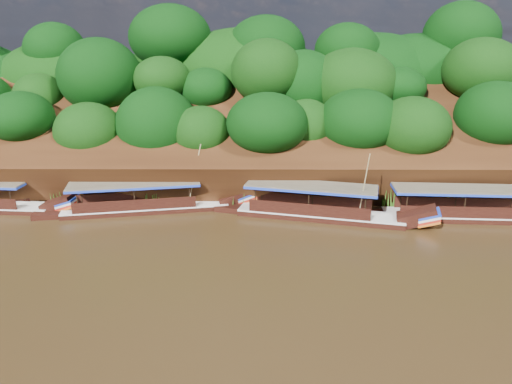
% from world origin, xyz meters
% --- Properties ---
extents(ground, '(160.00, 160.00, 0.00)m').
position_xyz_m(ground, '(0.00, 0.00, 0.00)').
color(ground, black).
rests_on(ground, ground).
extents(riverbank, '(120.00, 30.06, 19.40)m').
position_xyz_m(riverbank, '(-0.01, 22.73, 1.89)').
color(riverbank, black).
rests_on(riverbank, ground).
extents(boat_0, '(15.85, 3.26, 6.39)m').
position_xyz_m(boat_0, '(13.98, 6.80, 0.58)').
color(boat_0, black).
rests_on(boat_0, ground).
extents(boat_1, '(15.49, 5.80, 6.25)m').
position_xyz_m(boat_1, '(2.25, 6.89, 0.60)').
color(boat_1, black).
rests_on(boat_1, ground).
extents(boat_2, '(15.89, 4.95, 5.88)m').
position_xyz_m(boat_2, '(-11.86, 8.73, 0.56)').
color(boat_2, black).
rests_on(boat_2, ground).
extents(reeds, '(49.70, 2.13, 2.28)m').
position_xyz_m(reeds, '(-3.24, 9.44, 0.92)').
color(reeds, '#3B721C').
rests_on(reeds, ground).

